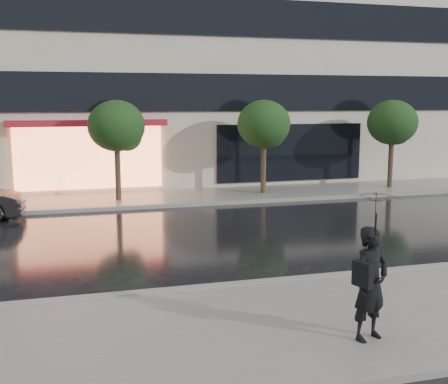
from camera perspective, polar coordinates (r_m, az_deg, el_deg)
name	(u,v)px	position (r m, az deg, el deg)	size (l,w,h in m)	color
ground	(284,270)	(13.50, 6.13, -7.88)	(120.00, 120.00, 0.00)	black
sidewalk_near	(350,318)	(10.71, 12.68, -12.42)	(60.00, 4.50, 0.12)	slate
sidewalk_far	(192,197)	(23.07, -3.26, -0.46)	(60.00, 3.50, 0.12)	slate
curb_near	(301,280)	(12.60, 7.82, -8.85)	(60.00, 0.25, 0.14)	gray
curb_far	(202,204)	(21.39, -2.26, -1.21)	(60.00, 0.25, 0.14)	gray
office_building	(159,1)	(30.74, -6.65, 18.68)	(30.00, 12.76, 18.00)	beige
tree_mid_west	(118,128)	(22.11, -10.72, 6.43)	(2.20, 2.20, 3.99)	#33261C
tree_mid_east	(265,126)	(23.39, 4.19, 6.72)	(2.20, 2.20, 3.99)	#33261C
tree_far_east	(393,124)	(26.03, 16.81, 6.61)	(2.20, 2.20, 3.99)	#33261C
pedestrian_with_umbrella	(373,251)	(9.33, 14.93, -5.79)	(1.07, 1.08, 2.45)	black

